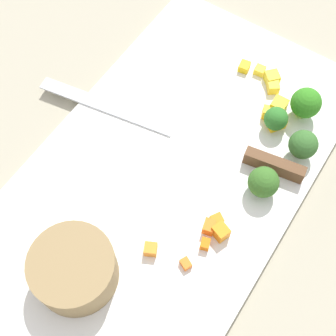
% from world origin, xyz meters
% --- Properties ---
extents(ground_plane, '(4.00, 4.00, 0.00)m').
position_xyz_m(ground_plane, '(0.00, 0.00, 0.00)').
color(ground_plane, '#A09A82').
extents(cutting_board, '(0.53, 0.30, 0.01)m').
position_xyz_m(cutting_board, '(0.00, 0.00, 0.01)').
color(cutting_board, white).
rests_on(cutting_board, ground_plane).
extents(prep_bowl, '(0.09, 0.09, 0.05)m').
position_xyz_m(prep_bowl, '(-0.16, 0.01, 0.04)').
color(prep_bowl, olive).
rests_on(prep_bowl, cutting_board).
extents(chef_knife, '(0.08, 0.35, 0.02)m').
position_xyz_m(chef_knife, '(0.06, -0.03, 0.02)').
color(chef_knife, silver).
rests_on(chef_knife, cutting_board).
extents(carrot_dice_0, '(0.01, 0.01, 0.01)m').
position_xyz_m(carrot_dice_0, '(-0.05, -0.08, 0.02)').
color(carrot_dice_0, orange).
rests_on(carrot_dice_0, cutting_board).
extents(carrot_dice_1, '(0.01, 0.01, 0.01)m').
position_xyz_m(carrot_dice_1, '(-0.08, -0.08, 0.02)').
color(carrot_dice_1, orange).
rests_on(carrot_dice_1, cutting_board).
extents(carrot_dice_2, '(0.02, 0.02, 0.01)m').
position_xyz_m(carrot_dice_2, '(-0.02, -0.08, 0.02)').
color(carrot_dice_2, orange).
rests_on(carrot_dice_2, cutting_board).
extents(carrot_dice_3, '(0.02, 0.02, 0.01)m').
position_xyz_m(carrot_dice_3, '(-0.04, -0.08, 0.02)').
color(carrot_dice_3, orange).
rests_on(carrot_dice_3, cutting_board).
extents(carrot_dice_4, '(0.02, 0.02, 0.01)m').
position_xyz_m(carrot_dice_4, '(-0.09, -0.04, 0.02)').
color(carrot_dice_4, orange).
rests_on(carrot_dice_4, cutting_board).
extents(carrot_dice_5, '(0.02, 0.02, 0.02)m').
position_xyz_m(carrot_dice_5, '(-0.03, -0.09, 0.02)').
color(carrot_dice_5, orange).
rests_on(carrot_dice_5, cutting_board).
extents(pepper_dice_0, '(0.01, 0.01, 0.01)m').
position_xyz_m(pepper_dice_0, '(0.19, -0.02, 0.02)').
color(pepper_dice_0, yellow).
rests_on(pepper_dice_0, cutting_board).
extents(pepper_dice_1, '(0.02, 0.02, 0.01)m').
position_xyz_m(pepper_dice_1, '(0.18, -0.05, 0.02)').
color(pepper_dice_1, yellow).
rests_on(pepper_dice_1, cutting_board).
extents(pepper_dice_2, '(0.02, 0.02, 0.01)m').
position_xyz_m(pepper_dice_2, '(0.19, -0.00, 0.02)').
color(pepper_dice_2, yellow).
rests_on(pepper_dice_2, cutting_board).
extents(pepper_dice_3, '(0.02, 0.02, 0.01)m').
position_xyz_m(pepper_dice_3, '(0.19, -0.04, 0.02)').
color(pepper_dice_3, yellow).
rests_on(pepper_dice_3, cutting_board).
extents(pepper_dice_4, '(0.03, 0.03, 0.02)m').
position_xyz_m(pepper_dice_4, '(0.13, -0.07, 0.02)').
color(pepper_dice_4, yellow).
rests_on(pepper_dice_4, cutting_board).
extents(pepper_dice_5, '(0.02, 0.02, 0.01)m').
position_xyz_m(pepper_dice_5, '(0.14, -0.06, 0.02)').
color(pepper_dice_5, yellow).
rests_on(pepper_dice_5, cutting_board).
extents(pepper_dice_6, '(0.02, 0.02, 0.02)m').
position_xyz_m(pepper_dice_6, '(0.15, -0.07, 0.02)').
color(pepper_dice_6, yellow).
rests_on(pepper_dice_6, cutting_board).
extents(broccoli_floret_0, '(0.04, 0.04, 0.04)m').
position_xyz_m(broccoli_floret_0, '(0.11, -0.12, 0.03)').
color(broccoli_floret_0, '#85AF5A').
rests_on(broccoli_floret_0, cutting_board).
extents(broccoli_floret_1, '(0.04, 0.04, 0.04)m').
position_xyz_m(broccoli_floret_1, '(0.04, -0.10, 0.03)').
color(broccoli_floret_1, '#86AF6C').
rests_on(broccoli_floret_1, cutting_board).
extents(broccoli_floret_2, '(0.03, 0.03, 0.03)m').
position_xyz_m(broccoli_floret_2, '(0.13, -0.08, 0.03)').
color(broccoli_floret_2, '#86B16D').
rests_on(broccoli_floret_2, cutting_board).
extents(broccoli_floret_3, '(0.04, 0.04, 0.04)m').
position_xyz_m(broccoli_floret_3, '(0.16, -0.10, 0.04)').
color(broccoli_floret_3, '#92C05F').
rests_on(broccoli_floret_3, cutting_board).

